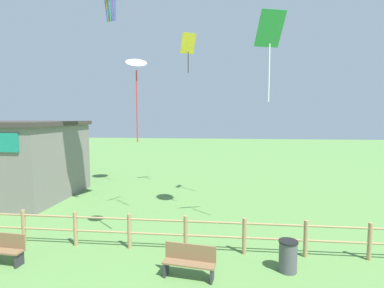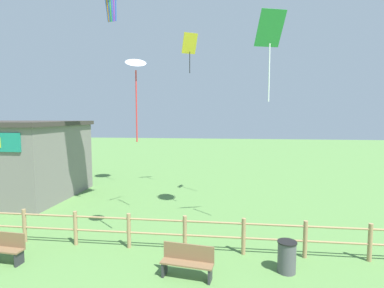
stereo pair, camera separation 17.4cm
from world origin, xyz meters
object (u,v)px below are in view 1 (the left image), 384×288
Objects in this scene: trash_bin at (288,256)px; kite_green_diamond at (270,36)px; seaside_building at (1,159)px; kite_yellow_diamond at (188,46)px; park_bench_near_fence at (189,261)px; kite_white_delta at (136,70)px; park_bench_by_building at (2,248)px.

kite_green_diamond is at bearing 96.06° from trash_bin.
kite_yellow_diamond is (10.57, 2.71, 6.75)m from seaside_building.
seaside_building is 14.16m from park_bench_near_fence.
kite_yellow_diamond is 0.80× the size of kite_white_delta.
kite_white_delta reaches higher than seaside_building.
park_bench_by_building is 8.98m from trash_bin.
seaside_building is 8.54× the size of trash_bin.
park_bench_near_fence is at bearing -32.48° from seaside_building.
park_bench_near_fence is 1.01× the size of park_bench_by_building.
kite_white_delta is (9.81, -5.68, 4.05)m from seaside_building.
kite_yellow_diamond reaches higher than trash_bin.
trash_bin is 7.69m from kite_green_diamond.
park_bench_near_fence and park_bench_by_building have the same top height.
kite_green_diamond is at bearing 18.50° from kite_white_delta.
kite_white_delta is at bearing -95.13° from kite_yellow_diamond.
kite_white_delta is (4.00, 1.68, 5.76)m from park_bench_by_building.
seaside_building is at bearing 154.97° from trash_bin.
kite_yellow_diamond is at bearing 97.17° from park_bench_near_fence.
park_bench_near_fence is at bearing -42.43° from kite_white_delta.
trash_bin is at bearing -83.94° from kite_green_diamond.
kite_green_diamond is (3.91, -6.83, -1.32)m from kite_yellow_diamond.
kite_white_delta is at bearing 166.21° from trash_bin.
kite_white_delta is at bearing -30.06° from seaside_building.
kite_green_diamond is (14.48, -4.12, 5.43)m from seaside_building.
kite_yellow_diamond is 0.72× the size of kite_green_diamond.
trash_bin is at bearing -66.35° from kite_yellow_diamond.
trash_bin is (8.96, 0.47, -0.02)m from park_bench_by_building.
kite_yellow_diamond is 8.84m from kite_white_delta.
kite_yellow_diamond reaches higher than kite_green_diamond.
seaside_building is 3.48× the size of kite_yellow_diamond.
kite_yellow_diamond is at bearing 84.87° from kite_white_delta.
trash_bin is 0.41× the size of kite_yellow_diamond.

